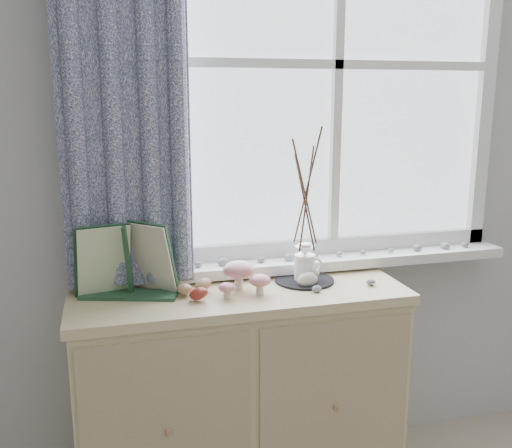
% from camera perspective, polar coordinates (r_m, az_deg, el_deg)
% --- Properties ---
extents(sideboard, '(1.20, 0.45, 0.85)m').
position_cam_1_polar(sideboard, '(2.24, -1.60, -16.90)').
color(sideboard, beige).
rests_on(sideboard, ground).
extents(botanical_book, '(0.41, 0.24, 0.27)m').
position_cam_1_polar(botanical_book, '(1.98, -12.68, -3.70)').
color(botanical_book, '#21452C').
rests_on(botanical_book, sideboard).
extents(toadstool_cluster, '(0.19, 0.17, 0.10)m').
position_cam_1_polar(toadstool_cluster, '(2.03, -1.40, -5.09)').
color(toadstool_cluster, silver).
rests_on(toadstool_cluster, sideboard).
extents(wooden_eggs, '(0.16, 0.17, 0.06)m').
position_cam_1_polar(wooden_eggs, '(2.02, -6.72, -6.34)').
color(wooden_eggs, '#A18259').
rests_on(wooden_eggs, sideboard).
extents(songbird_figurine, '(0.12, 0.08, 0.06)m').
position_cam_1_polar(songbird_figurine, '(2.10, 5.19, -5.47)').
color(songbird_figurine, silver).
rests_on(songbird_figurine, sideboard).
extents(crocheted_doily, '(0.22, 0.22, 0.01)m').
position_cam_1_polar(crocheted_doily, '(2.16, 4.86, -5.62)').
color(crocheted_doily, black).
rests_on(crocheted_doily, sideboard).
extents(twig_pitcher, '(0.25, 0.25, 0.59)m').
position_cam_1_polar(twig_pitcher, '(2.08, 5.03, 3.17)').
color(twig_pitcher, white).
rests_on(twig_pitcher, crocheted_doily).
extents(sideboard_pebbles, '(0.25, 0.19, 0.02)m').
position_cam_1_polar(sideboard_pebbles, '(2.13, 7.71, -5.75)').
color(sideboard_pebbles, gray).
rests_on(sideboard_pebbles, sideboard).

